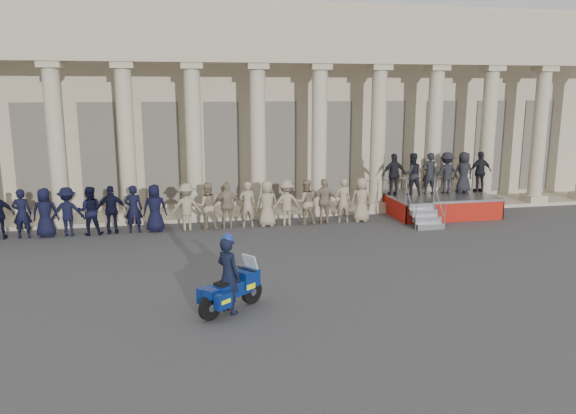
{
  "coord_description": "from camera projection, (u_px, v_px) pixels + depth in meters",
  "views": [
    {
      "loc": [
        -2.24,
        -14.83,
        5.23
      ],
      "look_at": [
        1.35,
        2.21,
        1.6
      ],
      "focal_mm": 35.0,
      "sensor_mm": 36.0,
      "label": 1
    }
  ],
  "objects": [
    {
      "name": "officer_rank",
      "position": [
        148.0,
        208.0,
        20.97
      ],
      "size": [
        17.41,
        0.68,
        1.8
      ],
      "color": "black",
      "rests_on": "ground"
    },
    {
      "name": "rider",
      "position": [
        228.0,
        274.0,
        13.28
      ],
      "size": [
        0.77,
        0.81,
        1.96
      ],
      "rotation": [
        0.0,
        0.0,
        2.23
      ],
      "color": "black",
      "rests_on": "ground"
    },
    {
      "name": "building",
      "position": [
        213.0,
        104.0,
        28.93
      ],
      "size": [
        40.0,
        12.5,
        9.0
      ],
      "color": "tan",
      "rests_on": "ground"
    },
    {
      "name": "ground",
      "position": [
        257.0,
        280.0,
        15.73
      ],
      "size": [
        90.0,
        90.0,
        0.0
      ],
      "primitive_type": "plane",
      "color": "#38383B",
      "rests_on": "ground"
    },
    {
      "name": "motorcycle",
      "position": [
        232.0,
        289.0,
        13.45
      ],
      "size": [
        1.67,
        1.43,
        1.28
      ],
      "rotation": [
        0.0,
        0.0,
        0.66
      ],
      "color": "black",
      "rests_on": "ground"
    },
    {
      "name": "reviewing_stand",
      "position": [
        438.0,
        180.0,
        23.92
      ],
      "size": [
        5.04,
        4.12,
        2.64
      ],
      "color": "gray",
      "rests_on": "ground"
    }
  ]
}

